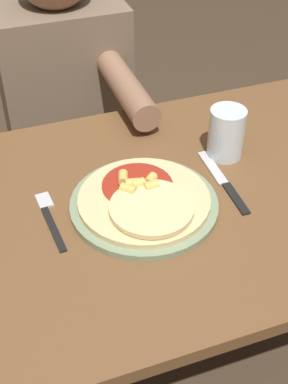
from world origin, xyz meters
TOP-DOWN VIEW (x-y plane):
  - dining_table at (0.00, 0.00)m, footprint 1.25×0.71m
  - plate at (-0.04, -0.01)m, footprint 0.30×0.30m
  - pizza at (-0.04, -0.02)m, footprint 0.26×0.26m
  - fork at (-0.22, 0.02)m, footprint 0.03×0.18m
  - knife at (0.15, 0.00)m, footprint 0.03×0.22m
  - drinking_glass at (0.19, 0.09)m, footprint 0.08×0.08m
  - person_diner at (-0.05, 0.62)m, footprint 0.36×0.52m

SIDE VIEW (x-z plane):
  - dining_table at x=0.00m, z-range 0.26..1.03m
  - person_diner at x=-0.05m, z-range 0.10..1.24m
  - fork at x=-0.22m, z-range 0.77..0.78m
  - knife at x=0.15m, z-range 0.77..0.78m
  - plate at x=-0.04m, z-range 0.77..0.79m
  - pizza at x=-0.04m, z-range 0.78..0.81m
  - drinking_glass at x=0.19m, z-range 0.77..0.89m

